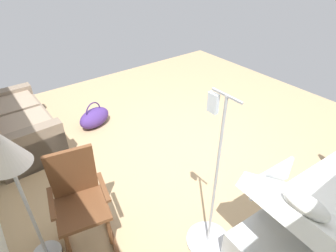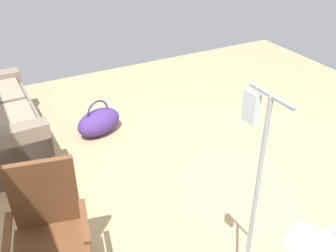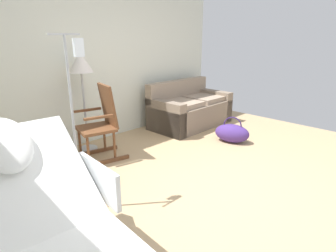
% 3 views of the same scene
% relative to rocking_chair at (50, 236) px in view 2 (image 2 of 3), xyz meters
% --- Properties ---
extents(ground_plane, '(6.57, 6.57, 0.00)m').
position_rel_rocking_chair_xyz_m(ground_plane, '(0.36, -1.68, -0.50)').
color(ground_plane, tan).
extents(rocking_chair, '(0.84, 0.62, 1.05)m').
position_rel_rocking_chair_xyz_m(rocking_chair, '(0.00, 0.00, 0.00)').
color(rocking_chair, brown).
rests_on(rocking_chair, ground).
extents(duffel_bag, '(0.48, 0.63, 0.43)m').
position_rel_rocking_chair_xyz_m(duffel_bag, '(1.86, -0.95, -0.35)').
color(duffel_bag, '#472D7A').
rests_on(duffel_bag, ground).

